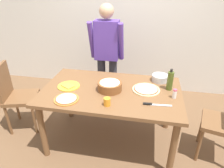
{
  "coord_description": "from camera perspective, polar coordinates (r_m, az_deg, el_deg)",
  "views": [
    {
      "loc": [
        0.4,
        -2.0,
        1.91
      ],
      "look_at": [
        0.0,
        0.05,
        0.81
      ],
      "focal_mm": 32.38,
      "sensor_mm": 36.0,
      "label": 1
    }
  ],
  "objects": [
    {
      "name": "ground",
      "position": [
        2.79,
        -0.2,
        -15.35
      ],
      "size": [
        8.0,
        8.0,
        0.0
      ],
      "primitive_type": "plane",
      "color": "brown"
    },
    {
      "name": "wall_back",
      "position": [
        3.67,
        4.84,
        18.13
      ],
      "size": [
        5.6,
        0.1,
        2.6
      ],
      "primitive_type": "cube",
      "color": "silver",
      "rests_on": "ground"
    },
    {
      "name": "dining_table",
      "position": [
        2.39,
        -0.23,
        -3.55
      ],
      "size": [
        1.6,
        0.96,
        0.76
      ],
      "color": "brown",
      "rests_on": "ground"
    },
    {
      "name": "person_cook",
      "position": [
        2.98,
        -1.44,
        8.8
      ],
      "size": [
        0.49,
        0.25,
        1.62
      ],
      "color": "#2D2D38",
      "rests_on": "ground"
    },
    {
      "name": "chair_wooden_left",
      "position": [
        2.99,
        -25.72,
        -2.46
      ],
      "size": [
        0.49,
        0.49,
        0.95
      ],
      "color": "brown",
      "rests_on": "ground"
    },
    {
      "name": "pizza_raw_on_board",
      "position": [
        2.36,
        9.6,
        -1.5
      ],
      "size": [
        0.32,
        0.32,
        0.02
      ],
      "color": "beige",
      "rests_on": "dining_table"
    },
    {
      "name": "pizza_cooked_on_tray",
      "position": [
        2.2,
        -12.74,
        -4.16
      ],
      "size": [
        0.26,
        0.26,
        0.02
      ],
      "color": "#C67A33",
      "rests_on": "dining_table"
    },
    {
      "name": "plate_with_slice",
      "position": [
        2.46,
        -12.15,
        -0.56
      ],
      "size": [
        0.26,
        0.26,
        0.02
      ],
      "color": "gold",
      "rests_on": "dining_table"
    },
    {
      "name": "popcorn_bowl",
      "position": [
        2.31,
        -0.64,
        -0.36
      ],
      "size": [
        0.28,
        0.28,
        0.11
      ],
      "color": "brown",
      "rests_on": "dining_table"
    },
    {
      "name": "mixing_bowl_steel",
      "position": [
        2.6,
        13.38,
        1.67
      ],
      "size": [
        0.2,
        0.2,
        0.08
      ],
      "color": "#B7B7BC",
      "rests_on": "dining_table"
    },
    {
      "name": "olive_oil_bottle",
      "position": [
        2.39,
        16.07,
        0.92
      ],
      "size": [
        0.07,
        0.07,
        0.26
      ],
      "color": "#47561E",
      "rests_on": "dining_table"
    },
    {
      "name": "cup_orange",
      "position": [
        2.05,
        -1.4,
        -5.02
      ],
      "size": [
        0.07,
        0.07,
        0.08
      ],
      "primitive_type": "cylinder",
      "color": "orange",
      "rests_on": "dining_table"
    },
    {
      "name": "salt_shaker",
      "position": [
        2.26,
        17.27,
        -2.62
      ],
      "size": [
        0.04,
        0.04,
        0.11
      ],
      "color": "white",
      "rests_on": "dining_table"
    },
    {
      "name": "chef_knife",
      "position": [
        2.11,
        11.72,
        -5.68
      ],
      "size": [
        0.29,
        0.05,
        0.02
      ],
      "color": "silver",
      "rests_on": "dining_table"
    }
  ]
}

